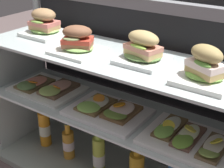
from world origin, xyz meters
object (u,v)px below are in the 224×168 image
object	(u,v)px
plated_roll_sandwich_right_of_center	(44,25)
juice_bottle_back_center	(99,154)
plated_roll_sandwich_near_right_corner	(78,42)
juice_bottle_front_right_end	(68,143)
plated_roll_sandwich_mid_right	(205,69)
juice_bottle_front_middle	(44,128)
plated_roll_sandwich_left_of_center	(143,50)
open_sandwich_tray_right_of_center	(108,110)
open_sandwich_tray_far_left	(189,139)
open_sandwich_tray_near_left_corner	(46,87)

from	to	relation	value
plated_roll_sandwich_right_of_center	juice_bottle_back_center	xyz separation A→B (m)	(0.34, -0.05, -0.55)
plated_roll_sandwich_near_right_corner	juice_bottle_front_right_end	size ratio (longest dim) A/B	0.90
plated_roll_sandwich_mid_right	juice_bottle_front_middle	bearing A→B (deg)	177.32
plated_roll_sandwich_left_of_center	open_sandwich_tray_right_of_center	world-z (taller)	plated_roll_sandwich_left_of_center
plated_roll_sandwich_mid_right	open_sandwich_tray_right_of_center	bearing A→B (deg)	178.24
open_sandwich_tray_right_of_center	juice_bottle_front_middle	xyz separation A→B (m)	(-0.43, 0.03, -0.26)
juice_bottle_front_middle	open_sandwich_tray_far_left	bearing A→B (deg)	-2.23
plated_roll_sandwich_near_right_corner	plated_roll_sandwich_left_of_center	world-z (taller)	plated_roll_sandwich_left_of_center
open_sandwich_tray_right_of_center	open_sandwich_tray_near_left_corner	bearing A→B (deg)	178.24
plated_roll_sandwich_mid_right	juice_bottle_back_center	distance (m)	0.71
plated_roll_sandwich_near_right_corner	plated_roll_sandwich_left_of_center	size ratio (longest dim) A/B	1.07
plated_roll_sandwich_left_of_center	open_sandwich_tray_far_left	xyz separation A→B (m)	(0.22, -0.03, -0.28)
plated_roll_sandwich_left_of_center	juice_bottle_back_center	bearing A→B (deg)	-178.16
plated_roll_sandwich_mid_right	open_sandwich_tray_far_left	bearing A→B (deg)	164.38
juice_bottle_front_middle	juice_bottle_front_right_end	distance (m)	0.17
plated_roll_sandwich_near_right_corner	juice_bottle_front_middle	bearing A→B (deg)	170.89
plated_roll_sandwich_left_of_center	plated_roll_sandwich_mid_right	xyz separation A→B (m)	(0.25, -0.04, -0.00)
plated_roll_sandwich_right_of_center	juice_bottle_front_right_end	distance (m)	0.59
plated_roll_sandwich_right_of_center	plated_roll_sandwich_near_right_corner	size ratio (longest dim) A/B	0.98
juice_bottle_front_right_end	plated_roll_sandwich_left_of_center	bearing A→B (deg)	1.70
plated_roll_sandwich_near_right_corner	juice_bottle_back_center	distance (m)	0.55
plated_roll_sandwich_near_right_corner	juice_bottle_front_middle	xyz separation A→B (m)	(-0.30, 0.05, -0.54)
open_sandwich_tray_near_left_corner	juice_bottle_front_middle	xyz separation A→B (m)	(-0.06, 0.01, -0.26)
plated_roll_sandwich_near_right_corner	plated_roll_sandwich_mid_right	world-z (taller)	plated_roll_sandwich_mid_right
open_sandwich_tray_near_left_corner	juice_bottle_front_right_end	distance (m)	0.30
juice_bottle_front_middle	juice_bottle_front_right_end	bearing A→B (deg)	-2.55
plated_roll_sandwich_near_right_corner	open_sandwich_tray_near_left_corner	size ratio (longest dim) A/B	0.56
open_sandwich_tray_far_left	plated_roll_sandwich_right_of_center	bearing A→B (deg)	174.27
plated_roll_sandwich_near_right_corner	plated_roll_sandwich_left_of_center	distance (m)	0.27
open_sandwich_tray_far_left	juice_bottle_back_center	distance (m)	0.51
juice_bottle_front_middle	juice_bottle_back_center	distance (m)	0.36
plated_roll_sandwich_right_of_center	plated_roll_sandwich_left_of_center	world-z (taller)	plated_roll_sandwich_right_of_center
plated_roll_sandwich_right_of_center	open_sandwich_tray_right_of_center	size ratio (longest dim) A/B	0.55
plated_roll_sandwich_near_right_corner	open_sandwich_tray_far_left	distance (m)	0.56
open_sandwich_tray_right_of_center	juice_bottle_back_center	xyz separation A→B (m)	(-0.07, 0.02, -0.27)
open_sandwich_tray_near_left_corner	open_sandwich_tray_far_left	size ratio (longest dim) A/B	1.00
open_sandwich_tray_far_left	plated_roll_sandwich_near_right_corner	bearing A→B (deg)	-178.00
plated_roll_sandwich_left_of_center	open_sandwich_tray_far_left	world-z (taller)	plated_roll_sandwich_left_of_center
plated_roll_sandwich_mid_right	open_sandwich_tray_far_left	xyz separation A→B (m)	(-0.03, 0.01, -0.28)
plated_roll_sandwich_near_right_corner	plated_roll_sandwich_left_of_center	bearing A→B (deg)	10.96
plated_roll_sandwich_near_right_corner	open_sandwich_tray_near_left_corner	distance (m)	0.36
open_sandwich_tray_right_of_center	juice_bottle_front_middle	size ratio (longest dim) A/B	1.39
open_sandwich_tray_right_of_center	open_sandwich_tray_far_left	xyz separation A→B (m)	(0.36, -0.00, 0.00)
open_sandwich_tray_far_left	juice_bottle_front_right_end	bearing A→B (deg)	177.86
open_sandwich_tray_right_of_center	juice_bottle_front_right_end	xyz separation A→B (m)	(-0.25, 0.02, -0.28)
open_sandwich_tray_near_left_corner	juice_bottle_back_center	bearing A→B (deg)	2.35
juice_bottle_front_middle	juice_bottle_back_center	bearing A→B (deg)	-0.44
plated_roll_sandwich_near_right_corner	juice_bottle_front_middle	size ratio (longest dim) A/B	0.78
open_sandwich_tray_right_of_center	open_sandwich_tray_far_left	distance (m)	0.36
open_sandwich_tray_near_left_corner	juice_bottle_front_middle	bearing A→B (deg)	166.56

